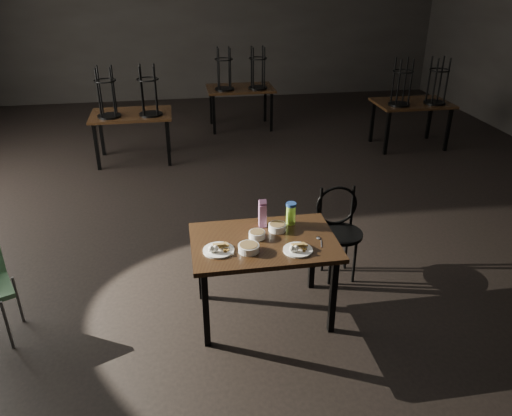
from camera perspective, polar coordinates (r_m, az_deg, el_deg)
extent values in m
plane|color=black|center=(6.10, 0.26, -1.02)|extent=(12.00, 12.00, 0.00)
cube|color=black|center=(11.44, -5.08, 20.27)|extent=(10.00, 0.04, 3.20)
cube|color=black|center=(4.12, 0.91, -3.94)|extent=(1.20, 0.80, 0.04)
cube|color=black|center=(4.02, -5.76, -11.44)|extent=(0.05, 0.05, 0.71)
cube|color=black|center=(4.19, 8.79, -9.93)|extent=(0.05, 0.05, 0.71)
cube|color=black|center=(4.55, -6.36, -6.52)|extent=(0.05, 0.05, 0.71)
cube|color=black|center=(4.69, 6.47, -5.39)|extent=(0.05, 0.05, 0.71)
cylinder|color=white|center=(3.98, -4.30, -4.83)|extent=(0.25, 0.25, 0.01)
cube|color=olive|center=(3.98, -4.31, -3.89)|extent=(0.09, 0.09, 0.04)
cube|color=olive|center=(3.99, -3.88, -3.85)|extent=(0.10, 0.10, 0.03)
ellipsoid|color=white|center=(3.92, -5.14, -4.69)|extent=(0.05, 0.05, 0.06)
ellipsoid|color=white|center=(3.92, -4.63, -4.65)|extent=(0.05, 0.05, 0.06)
cylinder|color=white|center=(3.98, 4.80, -4.79)|extent=(0.24, 0.24, 0.01)
cube|color=olive|center=(3.99, 4.77, -3.90)|extent=(0.09, 0.08, 0.04)
cube|color=olive|center=(4.00, 5.16, -3.87)|extent=(0.10, 0.10, 0.03)
ellipsoid|color=white|center=(3.92, 4.13, -4.67)|extent=(0.05, 0.05, 0.06)
ellipsoid|color=white|center=(3.93, 4.60, -4.63)|extent=(0.05, 0.05, 0.06)
cylinder|color=white|center=(4.14, 0.12, -3.07)|extent=(0.14, 0.14, 0.05)
cylinder|color=brown|center=(4.13, 0.12, -2.84)|extent=(0.12, 0.12, 0.01)
cylinder|color=white|center=(4.25, 2.44, -2.21)|extent=(0.15, 0.15, 0.06)
cylinder|color=brown|center=(4.24, 2.45, -1.96)|extent=(0.13, 0.13, 0.01)
cylinder|color=white|center=(3.95, -0.84, -4.60)|extent=(0.17, 0.17, 0.06)
cylinder|color=brown|center=(3.94, -0.85, -4.35)|extent=(0.14, 0.14, 0.01)
cube|color=#931A73|center=(4.28, 0.75, -0.85)|extent=(0.06, 0.06, 0.20)
cube|color=#931A73|center=(4.23, 0.76, 0.60)|extent=(0.06, 0.06, 0.06)
cylinder|color=#A9ED45|center=(4.34, 4.00, -0.78)|extent=(0.11, 0.11, 0.17)
cylinder|color=navy|center=(4.30, 4.04, 0.39)|extent=(0.12, 0.12, 0.03)
ellipsoid|color=silver|center=(4.17, 7.13, -3.41)|extent=(0.05, 0.06, 0.01)
cube|color=silver|center=(4.10, 7.47, -4.06)|extent=(0.04, 0.12, 0.00)
cylinder|color=black|center=(4.83, 9.62, -2.94)|extent=(0.43, 0.43, 0.03)
torus|color=black|center=(4.88, 9.19, 0.27)|extent=(0.41, 0.04, 0.41)
cylinder|color=black|center=(5.08, 10.29, -4.51)|extent=(0.03, 0.03, 0.48)
cylinder|color=black|center=(5.01, 7.68, -4.78)|extent=(0.03, 0.03, 0.48)
cylinder|color=black|center=(4.82, 8.48, -6.23)|extent=(0.03, 0.03, 0.48)
cylinder|color=black|center=(4.89, 11.19, -5.94)|extent=(0.03, 0.03, 0.48)
cylinder|color=slate|center=(4.50, -26.56, -11.90)|extent=(0.03, 0.03, 0.46)
cylinder|color=slate|center=(4.76, -25.54, -9.45)|extent=(0.03, 0.03, 0.46)
cube|color=black|center=(7.87, -14.07, 10.32)|extent=(1.20, 0.80, 0.04)
cube|color=black|center=(7.74, -17.75, 6.65)|extent=(0.05, 0.05, 0.71)
cube|color=black|center=(7.65, -10.00, 7.29)|extent=(0.05, 0.05, 0.71)
cube|color=black|center=(8.34, -17.25, 8.11)|extent=(0.05, 0.05, 0.71)
cube|color=black|center=(8.26, -10.04, 8.73)|extent=(0.05, 0.05, 0.71)
cylinder|color=black|center=(7.75, -16.40, 10.06)|extent=(0.34, 0.34, 0.03)
torus|color=black|center=(7.63, -16.89, 13.65)|extent=(0.32, 0.32, 0.02)
cylinder|color=black|center=(7.75, -15.94, 12.91)|extent=(0.03, 0.03, 0.70)
cylinder|color=black|center=(7.77, -17.42, 12.76)|extent=(0.03, 0.03, 0.70)
cylinder|color=black|center=(7.58, -17.59, 12.41)|extent=(0.03, 0.03, 0.70)
cylinder|color=black|center=(7.56, -16.07, 12.57)|extent=(0.03, 0.03, 0.70)
cylinder|color=black|center=(7.70, -11.91, 10.45)|extent=(0.34, 0.34, 0.03)
torus|color=black|center=(7.58, -12.27, 14.08)|extent=(0.32, 0.32, 0.02)
cylinder|color=black|center=(7.70, -11.40, 13.32)|extent=(0.03, 0.03, 0.70)
cylinder|color=black|center=(7.71, -12.91, 13.19)|extent=(0.03, 0.03, 0.70)
cylinder|color=black|center=(7.52, -12.96, 12.86)|extent=(0.03, 0.03, 0.70)
cylinder|color=black|center=(7.51, -11.42, 12.98)|extent=(0.03, 0.03, 0.70)
cube|color=black|center=(8.67, 17.43, 11.35)|extent=(1.20, 0.80, 0.04)
cube|color=black|center=(8.27, 14.76, 8.29)|extent=(0.05, 0.05, 0.71)
cube|color=black|center=(8.74, 21.09, 8.34)|extent=(0.05, 0.05, 0.71)
cube|color=black|center=(8.83, 13.15, 9.60)|extent=(0.05, 0.05, 0.71)
cube|color=black|center=(9.27, 19.20, 9.62)|extent=(0.05, 0.05, 0.71)
cylinder|color=black|center=(8.40, 16.03, 11.33)|extent=(0.34, 0.34, 0.03)
torus|color=black|center=(8.29, 16.47, 14.65)|extent=(0.32, 0.32, 0.02)
cylinder|color=black|center=(8.45, 16.70, 13.89)|extent=(0.03, 0.03, 0.70)
cylinder|color=black|center=(8.37, 15.43, 13.92)|extent=(0.03, 0.03, 0.70)
cylinder|color=black|center=(8.19, 15.99, 13.60)|extent=(0.03, 0.03, 0.70)
cylinder|color=black|center=(8.27, 17.27, 13.56)|extent=(0.03, 0.03, 0.70)
cylinder|color=black|center=(8.67, 19.71, 11.27)|extent=(0.34, 0.34, 0.03)
torus|color=black|center=(8.56, 20.22, 14.48)|extent=(0.32, 0.32, 0.02)
cylinder|color=black|center=(8.72, 20.36, 13.74)|extent=(0.03, 0.03, 0.70)
cylinder|color=black|center=(8.63, 19.18, 13.79)|extent=(0.03, 0.03, 0.70)
cylinder|color=black|center=(8.46, 19.79, 13.47)|extent=(0.03, 0.03, 0.70)
cylinder|color=black|center=(8.55, 20.99, 13.41)|extent=(0.03, 0.03, 0.70)
cube|color=black|center=(9.31, -1.82, 13.50)|extent=(1.20, 0.80, 0.04)
cube|color=black|center=(9.04, -4.83, 10.57)|extent=(0.05, 0.05, 0.71)
cube|color=black|center=(9.17, 1.77, 10.90)|extent=(0.05, 0.05, 0.71)
cube|color=black|center=(9.65, -5.17, 11.59)|extent=(0.05, 0.05, 0.71)
cube|color=black|center=(9.78, 1.04, 11.89)|extent=(0.05, 0.05, 0.71)
cylinder|color=black|center=(9.12, -3.61, 13.42)|extent=(0.34, 0.34, 0.03)
torus|color=black|center=(9.02, -3.71, 16.51)|extent=(0.32, 0.32, 0.02)
cylinder|color=black|center=(9.15, -3.11, 15.81)|extent=(0.03, 0.03, 0.70)
cylinder|color=black|center=(9.13, -4.39, 15.75)|extent=(0.03, 0.03, 0.70)
cylinder|color=black|center=(8.94, -4.26, 15.52)|extent=(0.03, 0.03, 0.70)
cylinder|color=black|center=(8.96, -2.96, 15.58)|extent=(0.03, 0.03, 0.70)
cylinder|color=black|center=(9.20, 0.21, 13.58)|extent=(0.34, 0.34, 0.03)
torus|color=black|center=(9.10, 0.22, 16.65)|extent=(0.32, 0.32, 0.02)
cylinder|color=black|center=(9.24, 0.74, 15.95)|extent=(0.03, 0.03, 0.70)
cylinder|color=black|center=(9.20, -0.52, 15.91)|extent=(0.03, 0.03, 0.70)
cylinder|color=black|center=(9.01, -0.32, 15.68)|extent=(0.03, 0.03, 0.70)
cylinder|color=black|center=(9.04, 0.97, 15.72)|extent=(0.03, 0.03, 0.70)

